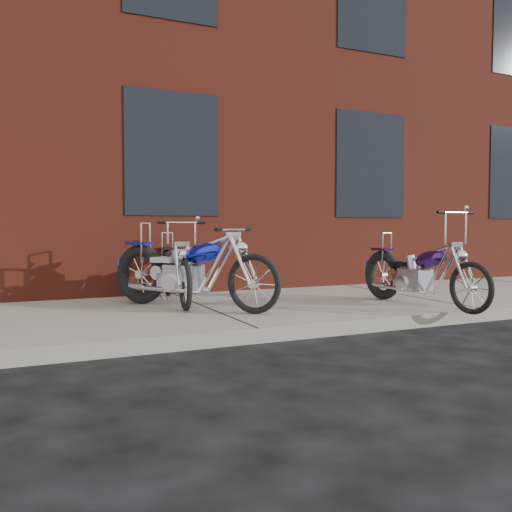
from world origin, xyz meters
name	(u,v)px	position (x,y,z in m)	size (l,w,h in m)	color
ground	(259,344)	(0.00, 0.00, 0.00)	(120.00, 120.00, 0.00)	black
sidewalk	(207,314)	(0.00, 1.50, 0.07)	(22.00, 3.00, 0.15)	gray
building_brick	(112,101)	(0.00, 8.00, 4.00)	(22.00, 10.00, 8.00)	maroon
chopper_purple	(419,276)	(2.47, 0.56, 0.53)	(0.51, 2.08, 1.17)	black
chopper_blue	(190,273)	(-0.21, 1.54, 0.58)	(1.50, 1.97, 1.03)	black
chopper_third	(175,274)	(-0.23, 2.14, 0.52)	(0.53, 2.07, 1.05)	black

